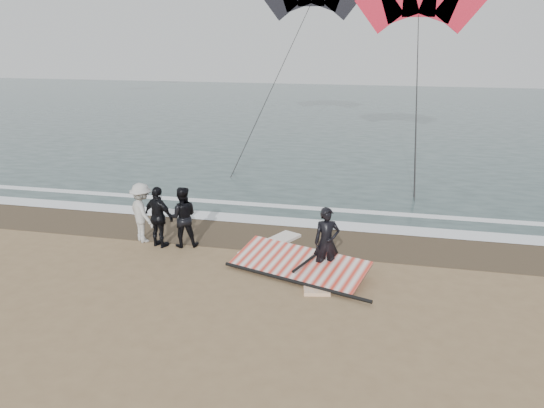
{
  "coord_description": "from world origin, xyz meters",
  "views": [
    {
      "loc": [
        2.82,
        -11.49,
        6.37
      ],
      "look_at": [
        -0.43,
        3.0,
        1.6
      ],
      "focal_mm": 35.0,
      "sensor_mm": 36.0,
      "label": 1
    }
  ],
  "objects_px": {
    "board_white": "(315,274)",
    "board_cream": "(271,244)",
    "man_main": "(327,242)",
    "sail_rig": "(297,264)"
  },
  "relations": [
    {
      "from": "board_white",
      "to": "board_cream",
      "type": "distance_m",
      "value": 2.51
    },
    {
      "from": "board_white",
      "to": "man_main",
      "type": "bearing_deg",
      "value": 26.03
    },
    {
      "from": "board_white",
      "to": "sail_rig",
      "type": "distance_m",
      "value": 0.61
    },
    {
      "from": "board_white",
      "to": "sail_rig",
      "type": "xyz_separation_m",
      "value": [
        -0.55,
        0.24,
        0.15
      ]
    },
    {
      "from": "man_main",
      "to": "board_white",
      "type": "bearing_deg",
      "value": -161.06
    },
    {
      "from": "board_white",
      "to": "board_cream",
      "type": "xyz_separation_m",
      "value": [
        -1.68,
        1.87,
        0.0
      ]
    },
    {
      "from": "man_main",
      "to": "board_cream",
      "type": "height_order",
      "value": "man_main"
    },
    {
      "from": "man_main",
      "to": "sail_rig",
      "type": "height_order",
      "value": "man_main"
    },
    {
      "from": "board_white",
      "to": "sail_rig",
      "type": "height_order",
      "value": "sail_rig"
    },
    {
      "from": "man_main",
      "to": "sail_rig",
      "type": "xyz_separation_m",
      "value": [
        -0.81,
        0.04,
        -0.77
      ]
    }
  ]
}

